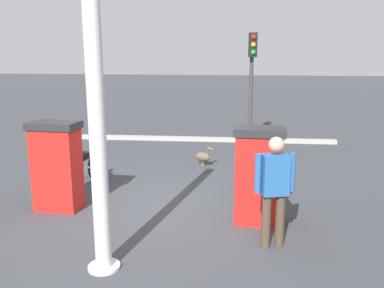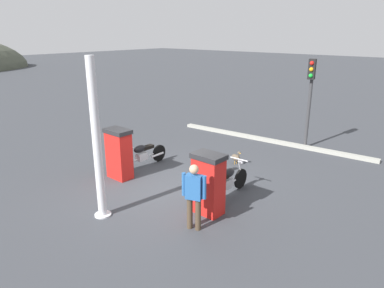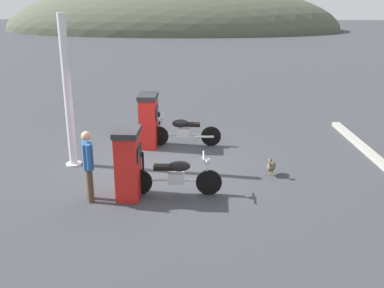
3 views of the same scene
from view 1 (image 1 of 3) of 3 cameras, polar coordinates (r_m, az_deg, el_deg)
name	(u,v)px [view 1 (image 1 of 3)]	position (r m, az deg, el deg)	size (l,w,h in m)	color
ground_plane	(160,206)	(7.12, -4.59, -8.91)	(120.00, 120.00, 0.00)	#383A3F
fuel_pump_near	(258,175)	(6.26, 9.55, -4.46)	(0.57, 0.78, 1.54)	red
fuel_pump_far	(57,166)	(7.11, -18.95, -2.96)	(0.56, 0.82, 1.53)	red
motorcycle_near_pump	(249,177)	(7.32, 8.25, -4.74)	(2.10, 0.56, 0.92)	black
motorcycle_far_pump	(79,168)	(8.08, -16.06, -3.39)	(2.09, 0.56, 0.93)	black
attendant_person	(275,186)	(5.47, 11.85, -5.91)	(0.31, 0.57, 1.55)	#473828
wandering_duck	(203,156)	(9.62, 1.62, -1.78)	(0.33, 0.49, 0.50)	brown
roadside_traffic_light	(252,68)	(12.42, 8.65, 10.83)	(0.39, 0.27, 3.34)	#38383A
canopy_support_pole	(97,124)	(4.67, -13.59, 2.84)	(0.40, 0.40, 3.80)	silver
road_edge_kerb	(205,139)	(12.58, 1.90, 0.70)	(0.79, 8.13, 0.12)	#9E9E93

